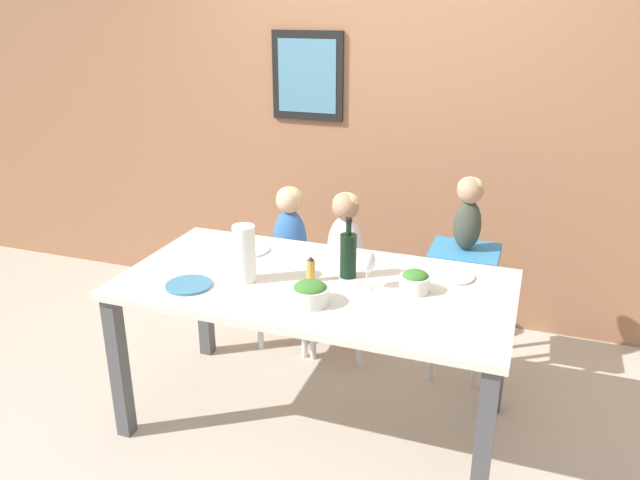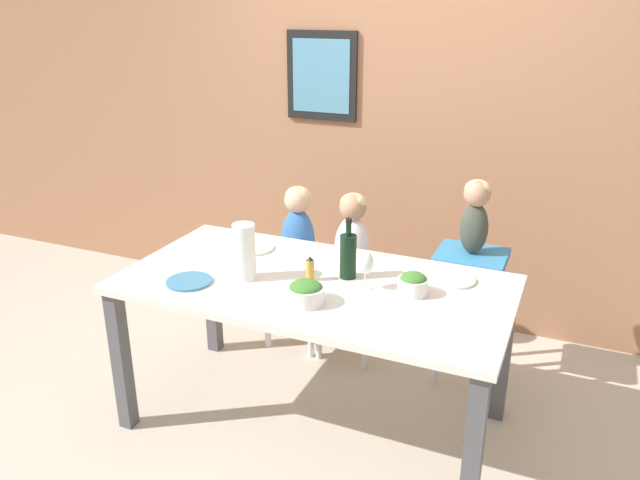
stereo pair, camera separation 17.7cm
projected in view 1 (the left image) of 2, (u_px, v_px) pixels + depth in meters
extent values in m
plane|color=#BCB2A3|center=(315.00, 420.00, 3.18)|extent=(14.00, 14.00, 0.00)
cube|color=#9E6B4C|center=(390.00, 112.00, 3.90)|extent=(10.00, 0.06, 2.70)
cube|color=black|center=(307.00, 76.00, 3.96)|extent=(0.48, 0.02, 0.55)
cube|color=teal|center=(307.00, 76.00, 3.95)|extent=(0.39, 0.00, 0.46)
cube|color=silver|center=(315.00, 285.00, 2.90)|extent=(1.81, 0.93, 0.03)
cube|color=#4C4C51|center=(119.00, 368.00, 2.96)|extent=(0.07, 0.07, 0.74)
cube|color=#4C4C51|center=(483.00, 448.00, 2.42)|extent=(0.07, 0.07, 0.74)
cube|color=#4C4C51|center=(204.00, 297.00, 3.66)|extent=(0.07, 0.07, 0.74)
cube|color=#4C4C51|center=(500.00, 347.00, 3.13)|extent=(0.07, 0.07, 0.74)
cylinder|color=silver|center=(260.00, 318.00, 3.76)|extent=(0.04, 0.04, 0.42)
cylinder|color=silver|center=(305.00, 325.00, 3.67)|extent=(0.04, 0.04, 0.42)
cylinder|color=silver|center=(279.00, 298.00, 4.02)|extent=(0.04, 0.04, 0.42)
cylinder|color=silver|center=(321.00, 304.00, 3.92)|extent=(0.04, 0.04, 0.42)
cube|color=silver|center=(290.00, 276.00, 3.76)|extent=(0.43, 0.39, 0.05)
cylinder|color=silver|center=(313.00, 327.00, 3.65)|extent=(0.04, 0.04, 0.42)
cylinder|color=silver|center=(360.00, 335.00, 3.56)|extent=(0.04, 0.04, 0.42)
cylinder|color=silver|center=(329.00, 306.00, 3.91)|extent=(0.04, 0.04, 0.42)
cylinder|color=silver|center=(373.00, 313.00, 3.82)|extent=(0.04, 0.04, 0.42)
cube|color=silver|center=(344.00, 284.00, 3.65)|extent=(0.43, 0.39, 0.05)
cylinder|color=silver|center=(433.00, 323.00, 3.40)|extent=(0.04, 0.04, 0.71)
cylinder|color=silver|center=(479.00, 331.00, 3.33)|extent=(0.04, 0.04, 0.71)
cylinder|color=silver|center=(441.00, 304.00, 3.62)|extent=(0.04, 0.04, 0.71)
cylinder|color=silver|center=(484.00, 310.00, 3.54)|extent=(0.04, 0.04, 0.71)
cube|color=teal|center=(465.00, 254.00, 3.34)|extent=(0.36, 0.33, 0.05)
ellipsoid|color=#3366B2|center=(290.00, 241.00, 3.68)|extent=(0.21, 0.17, 0.40)
sphere|color=#D6AD89|center=(289.00, 200.00, 3.59)|extent=(0.15, 0.15, 0.15)
ellipsoid|color=#DBC684|center=(290.00, 196.00, 3.59)|extent=(0.15, 0.15, 0.11)
ellipsoid|color=silver|center=(345.00, 249.00, 3.57)|extent=(0.21, 0.17, 0.40)
sphere|color=tan|center=(346.00, 206.00, 3.48)|extent=(0.15, 0.15, 0.15)
ellipsoid|color=#DBC684|center=(346.00, 202.00, 3.48)|extent=(0.15, 0.15, 0.11)
ellipsoid|color=#3D4238|center=(467.00, 225.00, 3.28)|extent=(0.14, 0.12, 0.28)
sphere|color=tan|center=(470.00, 190.00, 3.21)|extent=(0.14, 0.14, 0.14)
ellipsoid|color=#DBC684|center=(471.00, 186.00, 3.21)|extent=(0.13, 0.13, 0.10)
cylinder|color=black|center=(348.00, 256.00, 2.91)|extent=(0.08, 0.08, 0.21)
cylinder|color=black|center=(349.00, 227.00, 2.86)|extent=(0.03, 0.03, 0.08)
cylinder|color=black|center=(349.00, 220.00, 2.85)|extent=(0.03, 0.03, 0.02)
cylinder|color=white|center=(244.00, 254.00, 2.86)|extent=(0.10, 0.10, 0.27)
cylinder|color=white|center=(367.00, 287.00, 2.83)|extent=(0.06, 0.06, 0.00)
cylinder|color=white|center=(367.00, 280.00, 2.82)|extent=(0.01, 0.01, 0.07)
ellipsoid|color=white|center=(368.00, 262.00, 2.79)|extent=(0.07, 0.07, 0.10)
cylinder|color=white|center=(310.00, 295.00, 2.67)|extent=(0.17, 0.17, 0.07)
ellipsoid|color=#3D752D|center=(310.00, 287.00, 2.66)|extent=(0.14, 0.14, 0.05)
cylinder|color=white|center=(415.00, 284.00, 2.78)|extent=(0.14, 0.14, 0.07)
ellipsoid|color=#3D752D|center=(415.00, 276.00, 2.77)|extent=(0.12, 0.12, 0.05)
cylinder|color=teal|center=(189.00, 285.00, 2.84)|extent=(0.21, 0.21, 0.01)
cylinder|color=silver|center=(249.00, 250.00, 3.25)|extent=(0.21, 0.21, 0.01)
cylinder|color=silver|center=(452.00, 276.00, 2.94)|extent=(0.21, 0.21, 0.01)
cylinder|color=#BC8E33|center=(311.00, 271.00, 2.89)|extent=(0.04, 0.04, 0.10)
cone|color=black|center=(311.00, 258.00, 2.86)|extent=(0.03, 0.03, 0.02)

